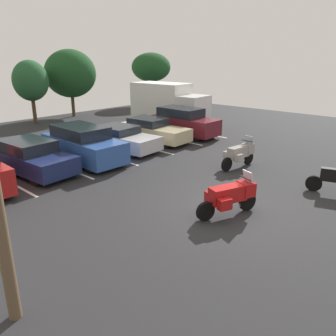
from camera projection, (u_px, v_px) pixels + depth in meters
name	position (u px, v px, depth m)	size (l,w,h in m)	color
ground	(226.00, 210.00, 11.83)	(44.00, 44.00, 0.10)	#262628
motorcycle_touring	(230.00, 195.00, 11.13)	(2.24, 1.27, 1.45)	black
motorcycle_second	(240.00, 153.00, 15.97)	(2.24, 0.98, 1.44)	black
motorcycle_third	(336.00, 180.00, 12.89)	(0.86, 2.01, 1.26)	black
parking_stripes	(62.00, 167.00, 16.22)	(20.93, 5.17, 0.01)	silver
car_navy	(30.00, 157.00, 15.24)	(2.23, 4.92, 1.49)	navy
car_blue	(83.00, 144.00, 16.77)	(2.03, 4.90, 1.79)	#2D519E
car_silver	(122.00, 139.00, 18.90)	(2.22, 4.49, 1.34)	#B7B7BC
car_champagne	(152.00, 130.00, 20.79)	(2.06, 4.94, 1.44)	#C1B289
car_maroon	(184.00, 122.00, 22.30)	(1.83, 4.61, 1.82)	maroon
box_truck	(168.00, 103.00, 26.26)	(2.75, 6.31, 3.06)	silver
tree_center_right	(31.00, 81.00, 25.68)	(2.65, 2.65, 4.78)	#4C3823
tree_rear	(151.00, 67.00, 36.02)	(4.14, 4.14, 5.40)	#4C3823
tree_center	(70.00, 74.00, 28.61)	(4.29, 4.29, 5.61)	#4C3823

